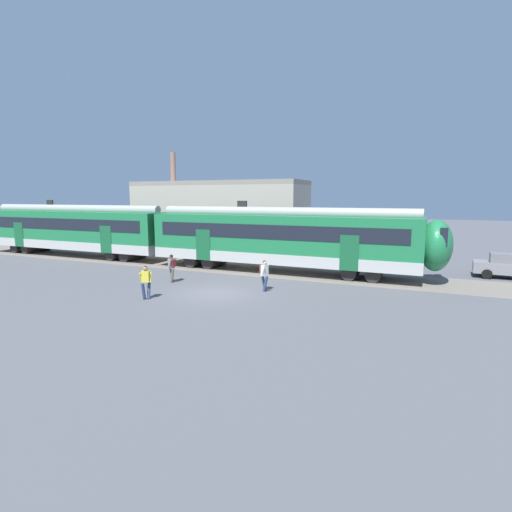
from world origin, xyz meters
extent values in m
plane|color=#515156|center=(0.00, 0.00, 0.00)|extent=(160.00, 160.00, 0.00)
cube|color=slate|center=(-10.08, 7.01, 0.01)|extent=(80.00, 4.40, 0.01)
cube|color=#B7B7B2|center=(0.92, 7.01, 1.05)|extent=(18.00, 3.06, 0.70)
cube|color=#1E7542|center=(0.92, 7.01, 2.60)|extent=(18.00, 3.00, 2.40)
cube|color=black|center=(0.92, 5.50, 2.80)|extent=(16.56, 0.03, 0.90)
cube|color=#165731|center=(5.87, 5.49, 1.75)|extent=(1.10, 0.04, 2.10)
cube|color=#165731|center=(-4.03, 5.49, 1.75)|extent=(1.10, 0.04, 2.10)
cylinder|color=#9C9C97|center=(0.92, 7.01, 3.98)|extent=(17.64, 0.70, 0.70)
cube|color=black|center=(-1.78, 7.01, 4.53)|extent=(0.70, 0.12, 0.40)
cylinder|color=black|center=(7.20, 7.01, 0.45)|extent=(0.90, 2.40, 0.90)
cylinder|color=black|center=(5.80, 7.01, 0.45)|extent=(0.90, 2.40, 0.90)
cylinder|color=black|center=(-3.96, 7.01, 0.45)|extent=(0.90, 2.40, 0.90)
cylinder|color=black|center=(-5.36, 7.01, 0.45)|extent=(0.90, 2.40, 0.90)
ellipsoid|color=#1E7542|center=(10.47, 7.01, 2.25)|extent=(1.80, 2.85, 2.95)
cube|color=black|center=(10.82, 7.01, 2.85)|extent=(0.40, 2.40, 1.00)
cube|color=#B7B7B2|center=(-17.68, 7.01, 1.05)|extent=(18.00, 3.06, 0.70)
cube|color=#1E7542|center=(-17.68, 7.01, 2.60)|extent=(18.00, 3.00, 2.40)
cube|color=black|center=(-17.68, 5.50, 2.80)|extent=(16.56, 0.03, 0.90)
cube|color=#165731|center=(-12.73, 5.49, 1.75)|extent=(1.10, 0.04, 2.10)
cube|color=#165731|center=(-22.63, 5.49, 1.75)|extent=(1.10, 0.04, 2.10)
cylinder|color=#9C9C97|center=(-17.68, 7.01, 3.98)|extent=(17.64, 0.70, 0.70)
cube|color=black|center=(-20.38, 7.01, 4.53)|extent=(0.70, 0.12, 0.40)
cylinder|color=black|center=(-11.40, 7.01, 0.45)|extent=(0.90, 2.40, 0.90)
cylinder|color=black|center=(-12.80, 7.01, 0.45)|extent=(0.90, 2.40, 0.90)
cylinder|color=black|center=(-22.56, 7.01, 0.45)|extent=(0.90, 2.40, 0.90)
cylinder|color=black|center=(-23.96, 7.01, 0.45)|extent=(0.90, 2.40, 0.90)
cylinder|color=#6B6051|center=(-3.80, 1.48, 0.43)|extent=(0.38, 0.22, 0.87)
cylinder|color=#6B6051|center=(-3.56, 1.25, 0.43)|extent=(0.38, 0.22, 0.87)
cube|color=gray|center=(-3.68, 1.36, 1.14)|extent=(0.31, 0.40, 0.56)
cylinder|color=gray|center=(-3.65, 1.13, 1.09)|extent=(0.26, 0.14, 0.52)
cylinder|color=gray|center=(-3.72, 1.59, 1.09)|extent=(0.26, 0.14, 0.52)
sphere|color=brown|center=(-3.70, 1.37, 1.53)|extent=(0.22, 0.22, 0.22)
sphere|color=black|center=(-3.68, 1.36, 1.56)|extent=(0.20, 0.20, 0.20)
cube|color=maroon|center=(-3.51, 1.33, 1.16)|extent=(0.21, 0.31, 0.40)
cylinder|color=navy|center=(-2.52, -2.59, 0.43)|extent=(0.27, 0.38, 0.87)
cylinder|color=navy|center=(-2.45, -2.27, 0.43)|extent=(0.27, 0.38, 0.87)
cube|color=gold|center=(-2.48, -2.43, 1.14)|extent=(0.42, 0.35, 0.56)
cylinder|color=gold|center=(-2.31, -2.28, 1.09)|extent=(0.17, 0.26, 0.52)
cylinder|color=gold|center=(-2.66, -2.58, 1.09)|extent=(0.17, 0.26, 0.52)
sphere|color=#9E7051|center=(-2.48, -2.45, 1.53)|extent=(0.22, 0.22, 0.22)
sphere|color=black|center=(-2.48, -2.43, 1.56)|extent=(0.20, 0.20, 0.20)
cube|color=#235633|center=(-2.55, -2.26, 1.16)|extent=(0.32, 0.25, 0.40)
cylinder|color=navy|center=(2.30, 1.36, 0.43)|extent=(0.38, 0.25, 0.87)
cylinder|color=navy|center=(2.09, 1.62, 0.43)|extent=(0.38, 0.25, 0.87)
cube|color=silver|center=(2.20, 1.49, 1.14)|extent=(0.34, 0.42, 0.56)
cylinder|color=silver|center=(2.19, 1.72, 1.09)|extent=(0.26, 0.16, 0.52)
cylinder|color=silver|center=(2.20, 1.25, 1.09)|extent=(0.26, 0.16, 0.52)
sphere|color=tan|center=(2.21, 1.48, 1.53)|extent=(0.22, 0.22, 0.22)
sphere|color=black|center=(2.20, 1.49, 1.56)|extent=(0.20, 0.20, 0.20)
cube|color=maroon|center=(2.02, 1.54, 1.16)|extent=(0.24, 0.32, 0.40)
cube|color=gray|center=(14.74, 10.68, 0.64)|extent=(4.07, 1.82, 0.68)
cube|color=slate|center=(14.59, 10.69, 1.26)|extent=(1.96, 1.52, 0.56)
cylinder|color=black|center=(13.53, 11.52, 0.30)|extent=(0.61, 0.23, 0.60)
cylinder|color=black|center=(13.46, 9.96, 0.30)|extent=(0.61, 0.23, 0.60)
cube|color=#B2A899|center=(-7.97, 14.72, 3.00)|extent=(16.23, 5.00, 6.00)
cube|color=gray|center=(-7.97, 14.72, 6.20)|extent=(16.23, 5.00, 0.40)
cylinder|color=#8C6656|center=(-12.84, 14.72, 7.60)|extent=(0.50, 0.50, 3.20)
camera|label=1|loc=(10.19, -17.76, 5.00)|focal=28.00mm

